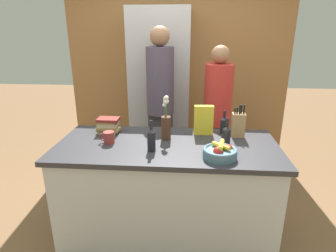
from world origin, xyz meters
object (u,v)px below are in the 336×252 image
object	(u,v)px
coffee_mug	(109,137)
person_in_blue	(217,112)
flower_vase	(166,123)
book_stack	(108,126)
cereal_box	(204,120)
bottle_vinegar	(224,125)
refrigerator	(161,90)
person_at_sink	(160,99)
fruit_bowl	(220,152)
knife_block	(238,125)
bottle_wine	(151,139)
bottle_oil	(226,136)

from	to	relation	value
coffee_mug	person_in_blue	bearing A→B (deg)	42.63
coffee_mug	person_in_blue	distance (m)	1.31
flower_vase	book_stack	xyz separation A→B (m)	(-0.53, 0.12, -0.08)
cereal_box	bottle_vinegar	bearing A→B (deg)	7.16
refrigerator	person_at_sink	size ratio (longest dim) A/B	1.12
fruit_bowl	person_at_sink	size ratio (longest dim) A/B	0.14
knife_block	bottle_wine	bearing A→B (deg)	-152.65
refrigerator	book_stack	distance (m)	1.31
flower_vase	bottle_wine	size ratio (longest dim) A/B	1.54
cereal_box	coffee_mug	xyz separation A→B (m)	(-0.78, -0.27, -0.08)
cereal_box	person_at_sink	bearing A→B (deg)	124.40
bottle_vinegar	fruit_bowl	bearing A→B (deg)	-98.70
flower_vase	coffee_mug	distance (m)	0.49
refrigerator	person_at_sink	distance (m)	0.57
refrigerator	flower_vase	bearing A→B (deg)	-82.20
knife_block	bottle_wine	xyz separation A→B (m)	(-0.71, -0.37, -0.01)
refrigerator	person_at_sink	bearing A→B (deg)	-84.41
refrigerator	bottle_vinegar	xyz separation A→B (m)	(0.69, -1.21, -0.05)
bottle_vinegar	bottle_wine	world-z (taller)	bottle_wine
book_stack	bottle_vinegar	distance (m)	1.04
bottle_vinegar	bottle_wine	distance (m)	0.73
fruit_bowl	cereal_box	xyz separation A→B (m)	(-0.10, 0.49, 0.09)
refrigerator	bottle_wine	bearing A→B (deg)	-86.57
bottle_oil	bottle_vinegar	bearing A→B (deg)	87.37
bottle_oil	bottle_vinegar	size ratio (longest dim) A/B	1.16
coffee_mug	person_at_sink	bearing A→B (deg)	70.57
knife_block	person_at_sink	xyz separation A→B (m)	(-0.75, 0.69, 0.05)
fruit_bowl	knife_block	bearing A→B (deg)	66.97
bottle_vinegar	person_at_sink	bearing A→B (deg)	134.80
coffee_mug	bottle_vinegar	bearing A→B (deg)	17.05
refrigerator	coffee_mug	world-z (taller)	refrigerator
fruit_bowl	knife_block	distance (m)	0.50
bottle_wine	person_in_blue	xyz separation A→B (m)	(0.59, 1.01, -0.06)
flower_vase	bottle_oil	xyz separation A→B (m)	(0.49, -0.15, -0.05)
refrigerator	bottle_wine	size ratio (longest dim) A/B	8.26
fruit_bowl	person_in_blue	world-z (taller)	person_in_blue
fruit_bowl	bottle_wine	size ratio (longest dim) A/B	1.01
fruit_bowl	flower_vase	distance (m)	0.55
person_in_blue	flower_vase	bearing A→B (deg)	-101.76
refrigerator	coffee_mug	distance (m)	1.53
refrigerator	coffee_mug	size ratio (longest dim) A/B	15.93
cereal_box	coffee_mug	distance (m)	0.83
fruit_bowl	book_stack	xyz separation A→B (m)	(-0.96, 0.46, 0.02)
fruit_bowl	person_at_sink	distance (m)	1.28
bottle_oil	bottle_vinegar	distance (m)	0.32
bottle_oil	coffee_mug	bearing A→B (deg)	178.53
fruit_bowl	flower_vase	bearing A→B (deg)	141.05
book_stack	person_in_blue	distance (m)	1.21
person_at_sink	book_stack	bearing A→B (deg)	-97.52
refrigerator	flower_vase	world-z (taller)	refrigerator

